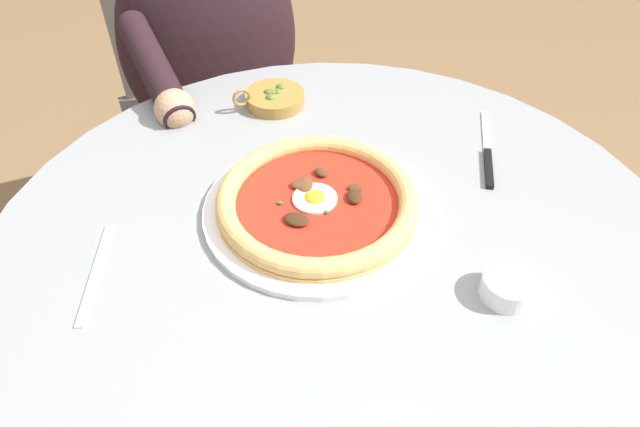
{
  "coord_description": "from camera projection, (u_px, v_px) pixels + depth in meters",
  "views": [
    {
      "loc": [
        -0.15,
        0.5,
        1.29
      ],
      "look_at": [
        0.04,
        -0.04,
        0.74
      ],
      "focal_mm": 31.26,
      "sensor_mm": 36.0,
      "label": 1
    }
  ],
  "objects": [
    {
      "name": "cafe_chair_diner",
      "position": [
        205.0,
        81.0,
        1.45
      ],
      "size": [
        0.62,
        0.62,
        0.9
      ],
      "color": "#504A45",
      "rests_on": "ground"
    },
    {
      "name": "fork_utensil",
      "position": [
        95.0,
        273.0,
        0.71
      ],
      "size": [
        0.07,
        0.16,
        0.0
      ],
      "color": "#BCBCC1",
      "rests_on": "dining_table"
    },
    {
      "name": "olive_pan",
      "position": [
        274.0,
        98.0,
        0.99
      ],
      "size": [
        0.11,
        0.11,
        0.05
      ],
      "color": "olive",
      "rests_on": "dining_table"
    },
    {
      "name": "steak_knife",
      "position": [
        488.0,
        158.0,
        0.88
      ],
      "size": [
        0.05,
        0.21,
        0.01
      ],
      "color": "silver",
      "rests_on": "dining_table"
    },
    {
      "name": "ramekin_capers",
      "position": [
        508.0,
        286.0,
        0.68
      ],
      "size": [
        0.07,
        0.07,
        0.03
      ],
      "color": "white",
      "rests_on": "dining_table"
    },
    {
      "name": "pizza_on_plate",
      "position": [
        317.0,
        202.0,
        0.78
      ],
      "size": [
        0.32,
        0.32,
        0.04
      ],
      "color": "white",
      "rests_on": "dining_table"
    },
    {
      "name": "diner_person",
      "position": [
        221.0,
        117.0,
        1.36
      ],
      "size": [
        0.44,
        0.58,
        1.16
      ],
      "color": "#282833",
      "rests_on": "ground"
    },
    {
      "name": "dining_table",
      "position": [
        335.0,
        309.0,
        0.87
      ],
      "size": [
        0.96,
        0.96,
        0.75
      ],
      "color": "gray",
      "rests_on": "ground"
    }
  ]
}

